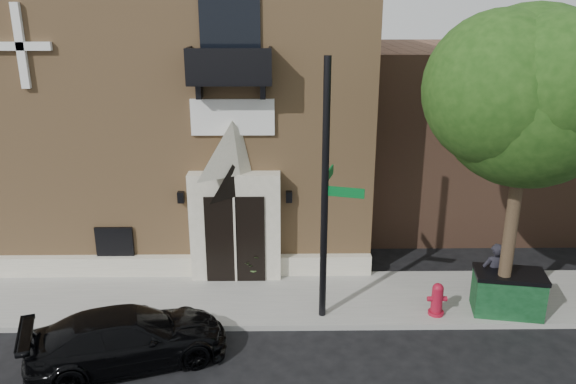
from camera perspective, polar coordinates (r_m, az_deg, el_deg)
name	(u,v)px	position (r m, az deg, el deg)	size (l,w,h in m)	color
ground	(269,331)	(14.61, -1.95, -13.93)	(120.00, 120.00, 0.00)	black
sidewalk	(306,299)	(15.87, 1.83, -10.78)	(42.00, 3.00, 0.15)	gray
church	(189,98)	(20.80, -10.03, 9.36)	(12.20, 11.01, 9.30)	#A67B4E
street_tree_left	(532,96)	(14.04, 23.53, 8.94)	(4.97, 4.38, 7.77)	#38281C
black_sedan	(128,338)	(13.65, -15.94, -14.05)	(1.81, 4.46, 1.29)	black
street_sign	(326,194)	(13.63, 3.85, -0.19)	(1.02, 1.22, 6.61)	black
fire_hydrant	(437,299)	(15.28, 14.90, -10.48)	(0.51, 0.41, 0.89)	maroon
dumpster	(508,292)	(15.88, 21.43, -9.45)	(1.91, 1.30, 1.15)	#0E3618
planter	(255,265)	(16.69, -3.41, -7.45)	(0.70, 0.61, 0.78)	#3F612E
pedestrian_near	(493,275)	(15.93, 20.13, -7.92)	(0.66, 0.43, 1.80)	black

